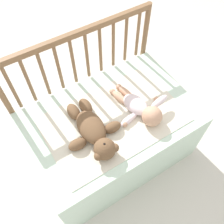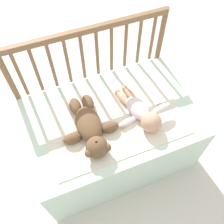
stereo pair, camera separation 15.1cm
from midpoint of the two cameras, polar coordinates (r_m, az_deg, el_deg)
name	(u,v)px [view 2 (the right image)]	position (r m, az deg, el deg)	size (l,w,h in m)	color
ground_plane	(112,151)	(2.01, 2.08, -9.10)	(12.00, 12.00, 0.00)	silver
crib_mattress	(112,136)	(1.78, 2.33, -5.64)	(1.07, 0.71, 0.51)	silver
crib_rail	(91,62)	(1.69, -2.34, 11.08)	(1.07, 0.04, 0.91)	brown
blanket	(113,120)	(1.55, 3.05, -1.94)	(0.85, 0.53, 0.01)	silver
teddy_bear	(90,128)	(1.46, -2.13, -3.87)	(0.34, 0.46, 0.13)	brown
baby	(141,112)	(1.54, 9.53, -0.25)	(0.35, 0.41, 0.12)	white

